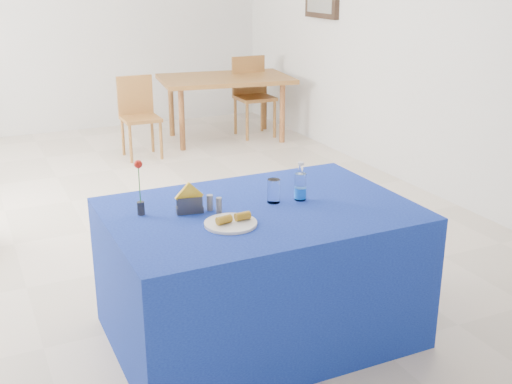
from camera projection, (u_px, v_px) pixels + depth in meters
floor at (157, 221)px, 5.28m from camera, size 7.00×7.00×0.00m
room_shell at (144, 0)px, 4.70m from camera, size 7.00×7.00×7.00m
plate at (231, 223)px, 3.18m from camera, size 0.26×0.26×0.01m
drinking_glass at (274, 191)px, 3.47m from camera, size 0.07×0.07×0.13m
salt_shaker at (210, 203)px, 3.36m from camera, size 0.03×0.03×0.08m
pepper_shaker at (219, 205)px, 3.32m from camera, size 0.03×0.03×0.08m
blue_table at (260, 272)px, 3.53m from camera, size 1.60×1.10×0.76m
water_bottle at (300, 187)px, 3.50m from camera, size 0.07×0.07×0.21m
napkin_holder at (190, 204)px, 3.32m from camera, size 0.16×0.08×0.17m
rose_vase at (140, 190)px, 3.27m from camera, size 0.04×0.04×0.29m
oak_table at (225, 83)px, 7.60m from camera, size 1.64×1.18×0.76m
chair_bg_left at (138, 111)px, 6.96m from camera, size 0.39×0.39×0.87m
chair_bg_right at (252, 90)px, 7.87m from camera, size 0.43×0.43×0.96m
banana_pieces at (234, 218)px, 3.17m from camera, size 0.19×0.06×0.04m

